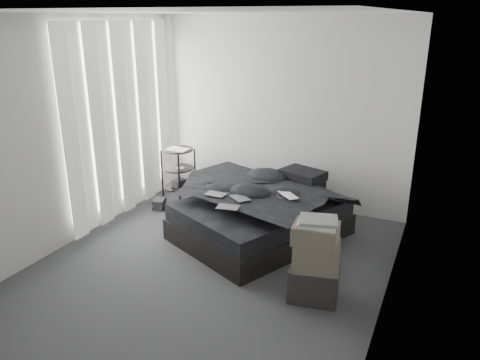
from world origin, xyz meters
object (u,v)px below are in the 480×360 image
at_px(laptop, 285,190).
at_px(box_lower, 314,283).
at_px(side_stand, 179,177).
at_px(bed, 260,227).

bearing_deg(laptop, box_lower, -12.70).
height_order(laptop, box_lower, laptop).
bearing_deg(side_stand, bed, -19.40).
relative_size(side_stand, box_lower, 1.76).
bearing_deg(bed, side_stand, -174.73).
bearing_deg(bed, box_lower, -21.87).
xyz_separation_m(bed, box_lower, (0.97, -1.03, 0.04)).
bearing_deg(box_lower, bed, 133.45).
distance_m(bed, side_stand, 1.59).
bearing_deg(side_stand, laptop, -18.99).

